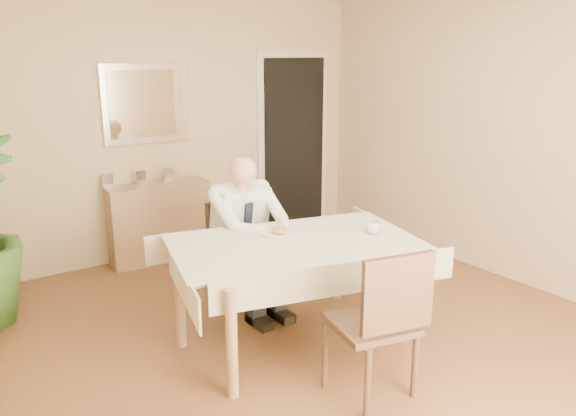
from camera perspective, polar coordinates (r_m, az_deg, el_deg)
room at (r=3.65m, az=3.14°, el=4.10°), size 5.00×5.02×2.60m
doorway at (r=6.56m, az=0.57°, el=6.49°), size 0.96×0.07×2.10m
mirror at (r=5.68m, az=-14.23°, el=10.23°), size 0.86×0.04×0.76m
dining_table at (r=3.94m, az=0.67°, el=-4.56°), size 1.95×1.42×0.75m
chair_far at (r=4.71m, az=-5.55°, el=-3.78°), size 0.45×0.45×0.85m
chair_near at (r=3.36m, az=9.48°, el=-10.87°), size 0.54×0.54×0.95m
seated_man at (r=4.41m, az=-3.81°, el=-2.11°), size 0.48×0.72×1.24m
plate at (r=4.06m, az=-0.82°, el=-2.59°), size 0.26×0.26×0.02m
food at (r=4.05m, az=-0.82°, el=-2.29°), size 0.14×0.14×0.06m
knife at (r=4.03m, az=0.13°, el=-2.48°), size 0.01×0.13×0.01m
fork at (r=3.99m, az=-0.82°, el=-2.68°), size 0.01×0.13×0.01m
coffee_mug at (r=4.13m, az=8.62°, el=-1.96°), size 0.13×0.13×0.09m
sideboard at (r=5.75m, az=-12.95°, el=-1.40°), size 1.00×0.42×0.78m
photo_frame_left at (r=5.56m, az=-17.85°, el=2.60°), size 0.10×0.02×0.14m
photo_frame_center at (r=5.64m, az=-14.71°, el=3.00°), size 0.10×0.02×0.14m
photo_frame_right at (r=5.72m, az=-12.06°, el=3.34°), size 0.10×0.02×0.14m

